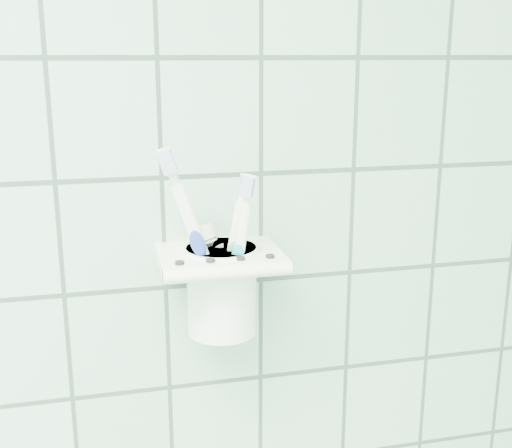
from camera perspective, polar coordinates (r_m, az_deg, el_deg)
holder_bracket at (r=0.72m, az=-3.26°, el=-3.10°), size 0.14×0.11×0.04m
cup at (r=0.74m, az=-3.07°, el=-5.55°), size 0.09×0.09×0.10m
toothbrush_pink at (r=0.70m, az=-2.37°, el=-1.03°), size 0.07×0.02×0.22m
toothbrush_blue at (r=0.71m, az=-3.50°, el=-2.62°), size 0.04×0.02×0.18m
toothbrush_orange at (r=0.71m, az=-2.57°, el=-2.28°), size 0.03×0.04×0.19m
toothpaste_tube at (r=0.72m, az=-1.82°, el=-3.93°), size 0.06×0.03×0.13m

